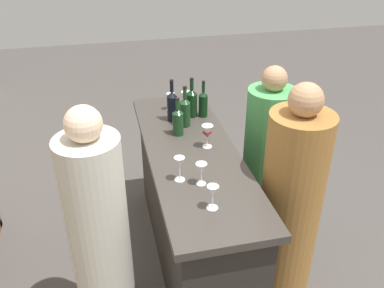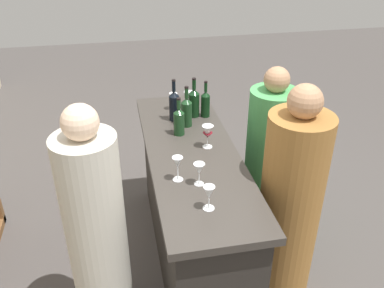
{
  "view_description": "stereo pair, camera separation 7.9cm",
  "coord_description": "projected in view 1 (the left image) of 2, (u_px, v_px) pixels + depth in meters",
  "views": [
    {
      "loc": [
        -2.35,
        0.54,
        2.4
      ],
      "look_at": [
        0.0,
        0.0,
        1.01
      ],
      "focal_mm": 39.18,
      "sensor_mm": 36.0,
      "label": 1
    },
    {
      "loc": [
        -2.37,
        0.47,
        2.4
      ],
      "look_at": [
        0.0,
        0.0,
        1.01
      ],
      "focal_mm": 39.18,
      "sensor_mm": 36.0,
      "label": 2
    }
  ],
  "objects": [
    {
      "name": "wine_bottle_leftmost_olive_green",
      "position": [
        178.0,
        121.0,
        2.95
      ],
      "size": [
        0.08,
        0.08,
        0.28
      ],
      "color": "#193D1E",
      "rests_on": "bar_counter"
    },
    {
      "name": "wine_bottle_second_left_olive_green",
      "position": [
        185.0,
        111.0,
        3.06
      ],
      "size": [
        0.08,
        0.08,
        0.31
      ],
      "color": "#193D1E",
      "rests_on": "bar_counter"
    },
    {
      "name": "wine_glass_far_left",
      "position": [
        213.0,
        193.0,
        2.23
      ],
      "size": [
        0.07,
        0.07,
        0.15
      ],
      "color": "white",
      "rests_on": "bar_counter"
    },
    {
      "name": "wine_glass_far_center",
      "position": [
        201.0,
        170.0,
        2.42
      ],
      "size": [
        0.07,
        0.07,
        0.14
      ],
      "color": "white",
      "rests_on": "bar_counter"
    },
    {
      "name": "wine_bottle_rightmost_dark_green",
      "position": [
        192.0,
        102.0,
        3.21
      ],
      "size": [
        0.08,
        0.08,
        0.31
      ],
      "color": "black",
      "rests_on": "bar_counter"
    },
    {
      "name": "wine_bottle_center_near_black",
      "position": [
        172.0,
        105.0,
        3.14
      ],
      "size": [
        0.08,
        0.08,
        0.33
      ],
      "color": "black",
      "rests_on": "bar_counter"
    },
    {
      "name": "wine_glass_near_left",
      "position": [
        207.0,
        133.0,
        2.8
      ],
      "size": [
        0.08,
        0.08,
        0.16
      ],
      "color": "white",
      "rests_on": "bar_counter"
    },
    {
      "name": "wine_glass_near_right",
      "position": [
        171.0,
        99.0,
        3.32
      ],
      "size": [
        0.07,
        0.07,
        0.14
      ],
      "color": "white",
      "rests_on": "bar_counter"
    },
    {
      "name": "ground_plane",
      "position": [
        192.0,
        255.0,
        3.29
      ],
      "size": [
        12.0,
        12.0,
        0.0
      ],
      "primitive_type": "plane",
      "color": "#4C4744"
    },
    {
      "name": "wine_bottle_second_right_dark_green",
      "position": [
        203.0,
        103.0,
        3.21
      ],
      "size": [
        0.07,
        0.07,
        0.29
      ],
      "color": "black",
      "rests_on": "bar_counter"
    },
    {
      "name": "bar_counter",
      "position": [
        192.0,
        206.0,
        3.05
      ],
      "size": [
        1.85,
        0.6,
        0.96
      ],
      "color": "#2A2723",
      "rests_on": "ground"
    },
    {
      "name": "wine_glass_far_right",
      "position": [
        179.0,
        164.0,
        2.45
      ],
      "size": [
        0.07,
        0.07,
        0.16
      ],
      "color": "white",
      "rests_on": "bar_counter"
    },
    {
      "name": "person_center_guest",
      "position": [
        290.0,
        205.0,
        2.7
      ],
      "size": [
        0.39,
        0.39,
        1.55
      ],
      "rotation": [
        0.0,
        0.0,
        1.58
      ],
      "color": "#9E6B33",
      "rests_on": "ground"
    },
    {
      "name": "wine_glass_near_center",
      "position": [
        186.0,
        96.0,
        3.35
      ],
      "size": [
        0.08,
        0.08,
        0.14
      ],
      "color": "white",
      "rests_on": "bar_counter"
    },
    {
      "name": "person_left_guest",
      "position": [
        266.0,
        157.0,
        3.35
      ],
      "size": [
        0.46,
        0.46,
        1.39
      ],
      "rotation": [
        0.0,
        0.0,
        1.3
      ],
      "color": "#4CA559",
      "rests_on": "ground"
    },
    {
      "name": "person_right_guest",
      "position": [
        100.0,
        240.0,
        2.4
      ],
      "size": [
        0.35,
        0.35,
        1.57
      ],
      "rotation": [
        0.0,
        0.0,
        -1.55
      ],
      "color": "beige",
      "rests_on": "ground"
    }
  ]
}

